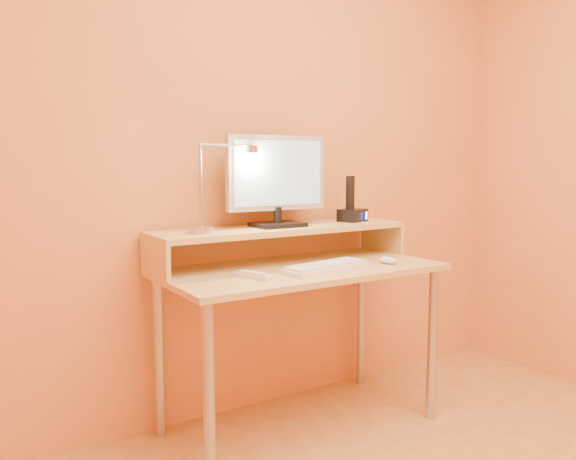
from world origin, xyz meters
TOP-DOWN VIEW (x-y plane):
  - wall_back at (0.00, 1.50)m, footprint 3.00×0.04m
  - desk_leg_fl at (-0.55, 0.93)m, footprint 0.04×0.04m
  - desk_leg_fr at (0.55, 0.93)m, footprint 0.04×0.04m
  - desk_leg_bl at (-0.55, 1.43)m, footprint 0.04×0.04m
  - desk_leg_br at (0.55, 1.43)m, footprint 0.04×0.04m
  - desk_lower at (0.00, 1.18)m, footprint 1.20×0.60m
  - shelf_riser_left at (-0.59, 1.33)m, footprint 0.02×0.30m
  - shelf_riser_right at (0.59, 1.33)m, footprint 0.02×0.30m
  - desk_shelf at (0.00, 1.33)m, footprint 1.20×0.30m
  - monitor_foot at (-0.02, 1.33)m, footprint 0.22×0.16m
  - monitor_neck at (-0.02, 1.33)m, footprint 0.04×0.04m
  - monitor_panel at (-0.02, 1.34)m, footprint 0.48×0.04m
  - monitor_back at (-0.02, 1.36)m, footprint 0.43×0.02m
  - monitor_screen at (-0.02, 1.32)m, footprint 0.44×0.01m
  - lamp_base at (-0.40, 1.30)m, footprint 0.10×0.10m
  - lamp_post at (-0.40, 1.30)m, footprint 0.01×0.01m
  - lamp_arm at (-0.28, 1.30)m, footprint 0.24×0.01m
  - lamp_head at (-0.16, 1.30)m, footprint 0.04×0.04m
  - lamp_bulb at (-0.16, 1.30)m, footprint 0.03×0.03m
  - phone_dock at (0.40, 1.33)m, footprint 0.16×0.14m
  - phone_handset at (0.39, 1.33)m, footprint 0.05×0.04m
  - phone_led at (0.45, 1.28)m, footprint 0.01×0.00m
  - keyboard at (0.04, 1.05)m, footprint 0.41×0.19m
  - mouse at (0.37, 1.04)m, footprint 0.06×0.10m
  - remote_control at (-0.29, 1.08)m, footprint 0.10×0.17m

SIDE VIEW (x-z plane):
  - desk_leg_fl at x=-0.55m, z-range 0.00..0.69m
  - desk_leg_fr at x=0.55m, z-range 0.00..0.69m
  - desk_leg_bl at x=-0.55m, z-range 0.00..0.69m
  - desk_leg_br at x=0.55m, z-range 0.00..0.69m
  - desk_lower at x=0.00m, z-range 0.70..0.72m
  - remote_control at x=-0.29m, z-range 0.72..0.74m
  - keyboard at x=0.04m, z-range 0.72..0.74m
  - mouse at x=0.37m, z-range 0.72..0.75m
  - shelf_riser_left at x=-0.59m, z-range 0.72..0.85m
  - shelf_riser_right at x=0.59m, z-range 0.72..0.85m
  - desk_shelf at x=0.00m, z-range 0.86..0.88m
  - monitor_foot at x=-0.02m, z-range 0.88..0.90m
  - lamp_base at x=-0.40m, z-range 0.88..0.90m
  - phone_dock at x=0.40m, z-range 0.88..0.94m
  - phone_led at x=0.45m, z-range 0.89..0.93m
  - monitor_neck at x=-0.02m, z-range 0.90..0.97m
  - phone_handset at x=0.39m, z-range 0.94..1.10m
  - lamp_post at x=-0.40m, z-range 0.91..1.24m
  - monitor_panel at x=-0.02m, z-range 0.95..1.28m
  - monitor_back at x=-0.02m, z-range 0.98..1.26m
  - monitor_screen at x=-0.02m, z-range 0.98..1.26m
  - lamp_bulb at x=-0.16m, z-range 1.20..1.21m
  - lamp_head at x=-0.16m, z-range 1.21..1.24m
  - lamp_arm at x=-0.28m, z-range 1.23..1.24m
  - wall_back at x=0.00m, z-range 0.00..2.50m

